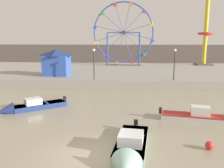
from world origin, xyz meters
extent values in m
plane|color=gray|center=(0.00, 0.00, 0.00)|extent=(240.00, 240.00, 0.00)
cube|color=gray|center=(0.00, 25.94, 0.56)|extent=(110.00, 21.15, 1.11)
cube|color=#564C47|center=(0.00, 49.03, 2.20)|extent=(140.00, 3.00, 4.40)
cube|color=navy|center=(-5.28, 8.01, 0.20)|extent=(4.12, 3.48, 0.40)
cube|color=navy|center=(-5.28, 8.01, 0.36)|extent=(4.10, 3.47, 0.08)
cone|color=navy|center=(-7.44, 6.43, 0.20)|extent=(1.62, 1.62, 1.16)
cube|color=black|center=(-3.50, 9.31, 0.51)|extent=(0.30, 0.31, 0.44)
cube|color=silver|center=(-5.71, 7.69, 0.66)|extent=(1.60, 1.54, 0.52)
cube|color=navy|center=(-4.86, 8.32, 0.43)|extent=(0.74, 0.93, 0.06)
cube|color=silver|center=(6.59, 5.64, 0.23)|extent=(4.36, 1.97, 0.45)
cube|color=#B2231E|center=(6.59, 5.64, 0.41)|extent=(4.32, 1.98, 0.08)
cube|color=black|center=(4.43, 6.10, 0.56)|extent=(0.25, 0.28, 0.44)
cube|color=silver|center=(7.11, 5.53, 0.77)|extent=(1.42, 1.13, 0.62)
cube|color=#B2231E|center=(6.07, 5.75, 0.48)|extent=(0.35, 0.96, 0.06)
cube|color=#93BCAD|center=(2.25, 1.19, 0.21)|extent=(2.07, 4.44, 0.41)
cube|color=black|center=(2.25, 1.19, 0.37)|extent=(2.08, 4.40, 0.08)
cube|color=black|center=(2.54, 3.41, 0.52)|extent=(0.26, 0.23, 0.44)
cube|color=silver|center=(2.18, 0.66, 0.69)|extent=(1.37, 1.43, 0.56)
cube|color=black|center=(2.32, 1.72, 0.44)|extent=(1.30, 0.33, 0.06)
torus|color=#334CA8|center=(1.34, 31.86, 6.88)|extent=(10.58, 0.24, 10.58)
cylinder|color=#38383D|center=(1.34, 31.86, 6.88)|extent=(0.70, 0.50, 0.70)
cylinder|color=#334CA8|center=(2.10, 31.86, 4.41)|extent=(1.60, 0.08, 4.96)
cube|color=red|center=(2.87, 31.86, 1.66)|extent=(0.56, 0.48, 0.44)
cylinder|color=#334CA8|center=(3.23, 31.86, 5.12)|extent=(3.85, 0.08, 3.57)
cube|color=#33934C|center=(5.13, 31.86, 3.09)|extent=(0.56, 0.48, 0.44)
cylinder|color=#334CA8|center=(3.86, 31.86, 6.31)|extent=(5.06, 0.08, 1.22)
cube|color=#3356B7|center=(6.38, 31.86, 5.45)|extent=(0.56, 0.48, 0.44)
cylinder|color=#334CA8|center=(3.81, 31.86, 7.64)|extent=(4.96, 0.08, 1.60)
cube|color=yellow|center=(6.28, 31.86, 8.13)|extent=(0.56, 0.48, 0.44)
cylinder|color=#334CA8|center=(3.09, 31.86, 8.78)|extent=(3.57, 0.08, 3.85)
cube|color=purple|center=(4.85, 31.86, 10.39)|extent=(0.56, 0.48, 0.44)
cylinder|color=#334CA8|center=(1.91, 31.86, 9.40)|extent=(1.22, 0.08, 5.06)
cube|color=orange|center=(2.48, 31.86, 11.64)|extent=(0.56, 0.48, 0.44)
cylinder|color=#334CA8|center=(0.57, 31.86, 9.35)|extent=(1.60, 0.08, 4.96)
cube|color=red|center=(-0.19, 31.86, 11.54)|extent=(0.56, 0.48, 0.44)
cylinder|color=#334CA8|center=(-0.56, 31.86, 8.64)|extent=(3.85, 0.08, 3.57)
cube|color=#33934C|center=(-2.45, 31.86, 10.11)|extent=(0.56, 0.48, 0.44)
cylinder|color=#334CA8|center=(-1.18, 31.86, 7.45)|extent=(5.06, 0.08, 1.22)
cube|color=#3356B7|center=(-3.70, 31.86, 7.75)|extent=(0.56, 0.48, 0.44)
cylinder|color=#334CA8|center=(-1.13, 31.86, 6.12)|extent=(4.96, 0.08, 1.60)
cube|color=yellow|center=(-3.60, 31.86, 5.07)|extent=(0.56, 0.48, 0.44)
cylinder|color=#334CA8|center=(-0.42, 31.86, 4.98)|extent=(3.57, 0.08, 3.85)
cube|color=purple|center=(-2.18, 31.86, 2.81)|extent=(0.56, 0.48, 0.44)
cylinder|color=#334CA8|center=(0.76, 31.86, 4.36)|extent=(1.22, 0.08, 5.06)
cube|color=orange|center=(0.19, 31.86, 1.56)|extent=(0.56, 0.48, 0.44)
cylinder|color=#334CA8|center=(-1.51, 31.86, 4.00)|extent=(0.28, 0.28, 5.77)
cylinder|color=#334CA8|center=(4.18, 31.86, 4.00)|extent=(0.28, 0.28, 5.77)
cylinder|color=#334CA8|center=(1.34, 31.86, 6.88)|extent=(5.69, 0.18, 0.18)
cube|color=#4C4C51|center=(1.34, 31.86, 1.15)|extent=(6.49, 1.20, 0.08)
cylinder|color=gold|center=(15.93, 33.33, 6.91)|extent=(0.70, 0.70, 11.59)
torus|color=red|center=(15.93, 33.33, 6.72)|extent=(2.64, 2.64, 0.44)
cube|color=#4C4C51|center=(15.93, 33.33, 1.23)|extent=(2.80, 2.80, 0.24)
cube|color=#3356B7|center=(-7.02, 19.09, 2.38)|extent=(3.20, 2.51, 2.54)
pyramid|color=navy|center=(-7.02, 19.09, 4.03)|extent=(3.52, 2.76, 0.80)
cylinder|color=#2D2D33|center=(7.29, 16.22, 2.73)|extent=(0.12, 0.12, 3.24)
sphere|color=#F2EACC|center=(7.29, 16.22, 4.49)|extent=(0.32, 0.32, 0.32)
cylinder|color=#2D2D33|center=(-1.80, 16.14, 2.73)|extent=(0.12, 0.12, 3.24)
sphere|color=#F2EACC|center=(-1.80, 16.14, 4.49)|extent=(0.32, 0.32, 0.32)
sphere|color=red|center=(6.28, 1.10, 0.22)|extent=(0.44, 0.44, 0.44)
camera|label=1|loc=(1.91, -10.74, 5.65)|focal=38.06mm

